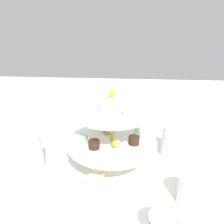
# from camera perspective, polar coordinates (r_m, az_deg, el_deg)

# --- Properties ---
(ground_plane) EXTENTS (2.40, 2.40, 0.00)m
(ground_plane) POSITION_cam_1_polar(r_m,az_deg,el_deg) (0.67, -0.00, -14.84)
(ground_plane) COLOR silver
(tiered_serving_stand) EXTENTS (0.31, 0.31, 0.25)m
(tiered_serving_stand) POSITION_cam_1_polar(r_m,az_deg,el_deg) (0.63, -0.06, -9.31)
(tiered_serving_stand) COLOR white
(tiered_serving_stand) RESTS_ON ground_plane
(water_glass_tall_right) EXTENTS (0.07, 0.07, 0.12)m
(water_glass_tall_right) POSITION_cam_1_polar(r_m,az_deg,el_deg) (0.66, -20.69, -10.73)
(water_glass_tall_right) COLOR silver
(water_glass_tall_right) RESTS_ON ground_plane
(water_glass_short_left) EXTENTS (0.06, 0.06, 0.07)m
(water_glass_short_left) POSITION_cam_1_polar(r_m,az_deg,el_deg) (0.58, 20.18, -18.95)
(water_glass_short_left) COLOR silver
(water_glass_short_left) RESTS_ON ground_plane
(butter_knife_left) EXTENTS (0.16, 0.07, 0.00)m
(butter_knife_left) POSITION_cam_1_polar(r_m,az_deg,el_deg) (0.91, -4.61, -4.45)
(butter_knife_left) COLOR silver
(butter_knife_left) RESTS_ON ground_plane
(water_glass_mid_back) EXTENTS (0.06, 0.06, 0.10)m
(water_glass_mid_back) POSITION_cam_1_polar(r_m,az_deg,el_deg) (0.73, 15.23, -7.44)
(water_glass_mid_back) COLOR silver
(water_glass_mid_back) RESTS_ON ground_plane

